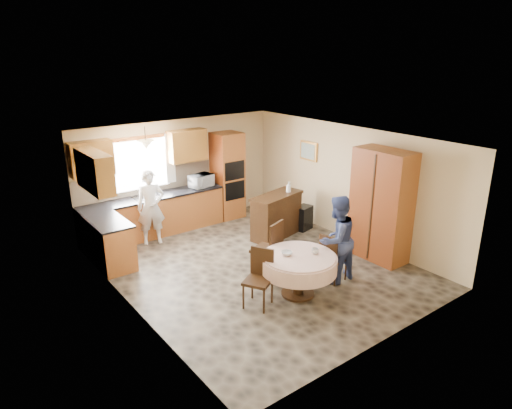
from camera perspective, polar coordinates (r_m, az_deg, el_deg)
The scene contains 36 objects.
floor at distance 8.95m, azimuth 0.06°, elevation -7.77°, with size 5.00×6.00×0.01m, color #6C5F4B.
ceiling at distance 8.14m, azimuth 0.06°, elevation 8.16°, with size 5.00×6.00×0.01m, color white.
wall_back at distance 10.90m, azimuth -9.55°, elevation 3.93°, with size 5.00×0.02×2.50m, color #D8BD8A.
wall_front at distance 6.51m, azimuth 16.37°, elevation -7.06°, with size 5.00×0.02×2.50m, color #D8BD8A.
wall_left at distance 7.32m, azimuth -15.75°, elevation -4.04°, with size 0.02×6.00×2.50m, color #D8BD8A.
wall_right at distance 10.10m, azimuth 11.44°, elevation 2.62°, with size 0.02×6.00×2.50m, color #D8BD8A.
window at distance 10.39m, azimuth -14.48°, elevation 4.85°, with size 1.40×0.03×1.10m, color white.
curtain_left at distance 10.08m, azimuth -18.30°, elevation 4.35°, with size 0.22×0.02×1.15m, color white.
curtain_right at distance 10.63m, azimuth -10.68°, elevation 5.71°, with size 0.22×0.02×1.15m, color white.
base_cab_back at distance 10.53m, azimuth -12.62°, elevation -1.43°, with size 3.30×0.60×0.88m, color #C17533.
counter_back at distance 10.38m, azimuth -12.80°, elevation 0.95°, with size 3.30×0.64×0.04m, color black.
base_cab_left at distance 9.30m, azimuth -17.79°, elevation -4.68°, with size 0.60×1.20×0.88m, color #C17533.
counter_left at distance 9.13m, azimuth -18.08°, elevation -2.03°, with size 0.64×1.20×0.04m, color black.
backsplash at distance 10.56m, azimuth -13.57°, elevation 2.78°, with size 3.30×0.02×0.55m, color tan.
wall_cab_left at distance 9.84m, azimuth -19.91°, elevation 5.41°, with size 0.85×0.33×0.72m, color #B26C2C.
wall_cab_right at distance 10.68m, azimuth -8.60°, elevation 7.31°, with size 0.90×0.33×0.72m, color #B26C2C.
wall_cab_side at distance 8.80m, azimuth -19.56°, elevation 3.95°, with size 0.33×1.20×0.72m, color #B26C2C.
oven_tower at distance 11.25m, azimuth -3.57°, elevation 3.63°, with size 0.66×0.62×2.12m, color #C17533.
oven_upper at distance 10.95m, azimuth -2.67°, elevation 4.25°, with size 0.56×0.01×0.45m, color black.
oven_lower at distance 11.09m, azimuth -2.63°, elevation 1.74°, with size 0.56×0.01×0.45m, color black.
pendant at distance 9.85m, azimuth -13.61°, elevation 7.27°, with size 0.36×0.36×0.18m, color beige.
sideboard at distance 10.18m, azimuth 2.57°, elevation -1.56°, with size 1.29×0.53×0.92m, color #3D2610.
space_heater at distance 10.68m, azimuth 5.93°, elevation -1.67°, with size 0.41×0.29×0.57m, color black.
cupboard at distance 9.26m, azimuth 15.39°, elevation -0.10°, with size 0.58×1.16×2.22m, color #C17533.
dining_table at distance 7.78m, azimuth 5.35°, elevation -7.44°, with size 1.29×1.29×0.74m.
chair_left at distance 7.51m, azimuth 0.47°, elevation -8.74°, with size 0.57×0.57×0.96m.
chair_back at distance 8.36m, azimuth 1.83°, elevation -5.23°, with size 0.60×0.60×1.08m.
chair_right at distance 8.31m, azimuth 9.36°, elevation -6.34°, with size 0.45×0.45×0.92m.
framed_picture at distance 10.78m, azimuth 6.59°, elevation 6.66°, with size 0.06×0.54×0.45m.
microwave at distance 10.82m, azimuth -6.87°, elevation 2.96°, with size 0.54×0.36×0.30m, color silver.
person_sink at distance 9.97m, azimuth -13.01°, elevation -0.33°, with size 0.60×0.39×1.63m, color silver.
person_dining at distance 8.23m, azimuth 10.03°, elevation -4.33°, with size 0.79×0.61×1.62m, color navy.
bowl_sideboard at distance 9.80m, azimuth 0.95°, elevation 0.65°, with size 0.20×0.20×0.05m, color #B2B2B2.
bottle_sideboard at distance 10.19m, azimuth 4.09°, elevation 2.06°, with size 0.11×0.11×0.30m, color silver.
cup_table at distance 7.79m, azimuth 7.40°, elevation -5.80°, with size 0.12×0.12×0.10m, color #B2B2B2.
bowl_table at distance 7.70m, azimuth 3.86°, elevation -6.11°, with size 0.19×0.19×0.06m, color #B2B2B2.
Camera 1 is at (-4.84, -6.37, 4.01)m, focal length 32.00 mm.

